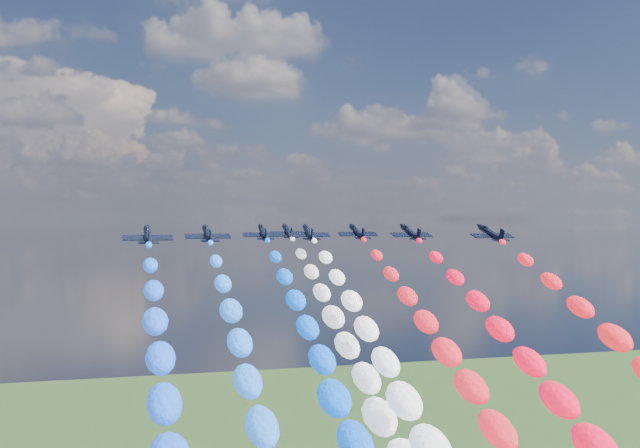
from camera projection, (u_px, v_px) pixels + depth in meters
name	position (u px, v px, depth m)	size (l,w,h in m)	color
jet_0	(148.00, 235.00, 139.51)	(9.16, 12.29, 2.71)	black
jet_1	(208.00, 234.00, 152.28)	(9.16, 12.29, 2.71)	black
jet_2	(263.00, 233.00, 168.29)	(9.16, 12.29, 2.71)	black
trail_2	(345.00, 438.00, 107.25)	(6.52, 123.32, 60.14)	blue
jet_3	(309.00, 233.00, 166.75)	(9.16, 12.29, 2.71)	black
trail_3	(418.00, 441.00, 105.72)	(6.52, 123.32, 60.14)	white
jet_4	(288.00, 232.00, 182.28)	(9.16, 12.29, 2.71)	black
trail_4	(373.00, 413.00, 121.25)	(6.52, 123.32, 60.14)	silver
jet_5	(357.00, 232.00, 175.47)	(9.16, 12.29, 2.71)	black
trail_5	(484.00, 424.00, 114.43)	(6.52, 123.32, 60.14)	red
jet_6	(411.00, 233.00, 166.69)	(9.16, 12.29, 2.71)	black
trail_6	(579.00, 441.00, 105.65)	(6.52, 123.32, 60.14)	#F90929
jet_7	(491.00, 234.00, 157.34)	(9.16, 12.29, 2.71)	black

